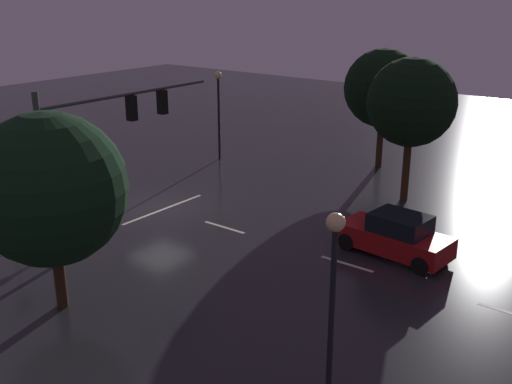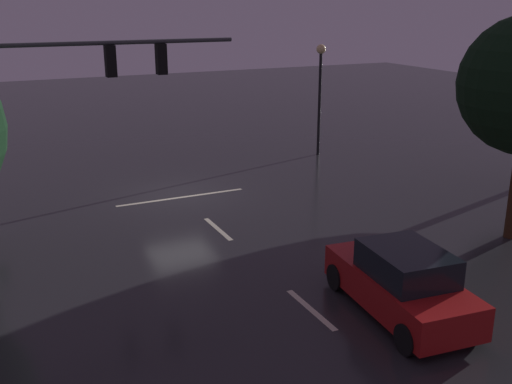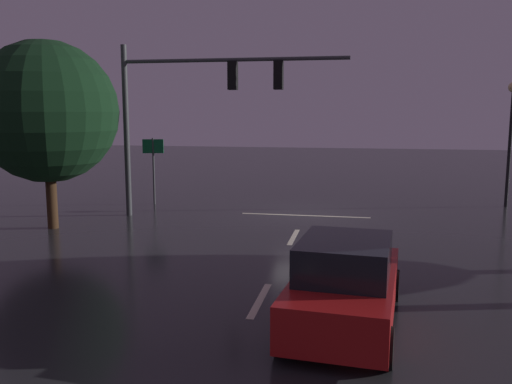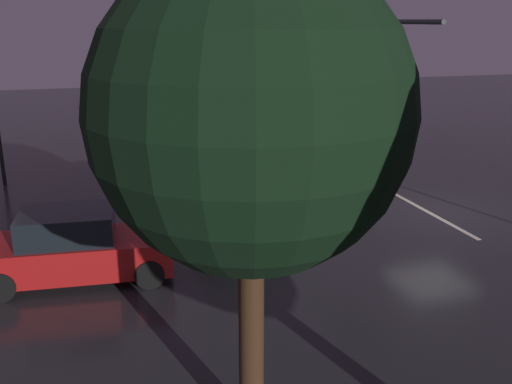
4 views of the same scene
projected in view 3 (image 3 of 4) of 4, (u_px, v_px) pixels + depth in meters
The scene contains 9 objects.
ground_plane at pixel (306, 214), 21.27m from camera, with size 80.00×80.00×0.00m, color #232326.
traffic_signal_assembly at pixel (195, 96), 19.91m from camera, with size 8.49×0.47×6.49m.
lane_dash_far at pixel (294, 237), 17.39m from camera, with size 2.20×0.16×0.01m, color beige.
lane_dash_mid at pixel (260, 300), 11.56m from camera, with size 2.20×0.16×0.01m, color beige.
stop_bar at pixel (305, 215), 20.99m from camera, with size 5.00×0.16×0.01m, color beige.
car_approaching at pixel (345, 285), 10.08m from camera, with size 2.25×4.50×1.70m.
street_lamp_left_kerb at pixel (511, 120), 22.43m from camera, with size 0.44×0.44×5.23m.
route_sign at pixel (153, 157), 23.30m from camera, with size 0.89×0.23×2.88m.
tree_right_near at pixel (47, 112), 18.14m from camera, with size 4.78×4.78×6.39m.
Camera 3 is at (-2.01, 20.91, 4.00)m, focal length 37.85 mm.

